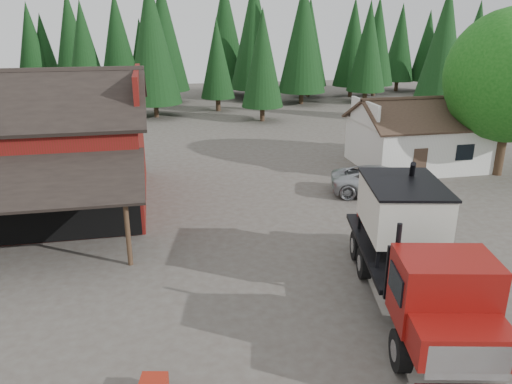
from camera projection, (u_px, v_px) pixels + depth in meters
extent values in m
plane|color=#4A423A|center=(276.00, 276.00, 19.47)|extent=(120.00, 120.00, 0.00)
cube|color=maroon|center=(24.00, 161.00, 25.79)|extent=(12.00, 10.00, 5.00)
cube|color=black|center=(0.00, 101.00, 22.31)|extent=(12.80, 5.53, 2.35)
cube|color=black|center=(25.00, 86.00, 26.93)|extent=(12.80, 5.53, 2.35)
cube|color=maroon|center=(138.00, 89.00, 25.76)|extent=(0.25, 7.00, 2.00)
cylinder|color=#382619|center=(128.00, 233.00, 19.88)|extent=(0.20, 0.20, 2.80)
cube|color=silver|center=(418.00, 144.00, 33.46)|extent=(8.00, 6.00, 3.00)
cube|color=#38281E|center=(434.00, 114.00, 31.32)|extent=(8.60, 3.42, 1.80)
cube|color=#38281E|center=(411.00, 106.00, 34.09)|extent=(8.60, 3.42, 1.80)
cube|color=silver|center=(365.00, 112.00, 31.95)|extent=(0.20, 4.20, 1.50)
cube|color=silver|center=(476.00, 108.00, 33.47)|extent=(0.20, 4.20, 1.50)
cube|color=#38281E|center=(420.00, 164.00, 30.55)|extent=(0.90, 0.06, 2.00)
cube|color=black|center=(465.00, 152.00, 30.92)|extent=(1.20, 0.06, 1.00)
cylinder|color=#382619|center=(500.00, 150.00, 31.41)|extent=(0.60, 0.60, 3.20)
sphere|color=#145112|center=(484.00, 95.00, 30.79)|extent=(4.40, 4.40, 4.40)
cylinder|color=#382619|center=(262.00, 113.00, 48.06)|extent=(0.44, 0.44, 1.60)
cone|color=#113312|center=(263.00, 58.00, 46.36)|extent=(3.96, 3.96, 9.00)
cylinder|color=#382619|center=(435.00, 114.00, 47.41)|extent=(0.44, 0.44, 1.60)
cone|color=#113312|center=(443.00, 47.00, 45.38)|extent=(4.84, 4.84, 11.00)
cylinder|color=#382619|center=(156.00, 109.00, 49.85)|extent=(0.44, 0.44, 1.60)
cone|color=#113312|center=(152.00, 40.00, 47.65)|extent=(5.28, 5.28, 12.00)
cylinder|color=black|center=(401.00, 351.00, 14.13)|extent=(0.64, 1.28, 1.22)
cylinder|color=black|center=(483.00, 351.00, 14.11)|extent=(0.64, 1.28, 1.22)
cylinder|color=black|center=(364.00, 263.00, 19.16)|extent=(0.64, 1.28, 1.22)
cylinder|color=black|center=(425.00, 263.00, 19.13)|extent=(0.64, 1.28, 1.22)
cylinder|color=black|center=(357.00, 245.00, 20.63)|extent=(0.64, 1.28, 1.22)
cylinder|color=black|center=(414.00, 246.00, 20.60)|extent=(0.64, 1.28, 1.22)
cube|color=black|center=(409.00, 276.00, 17.32)|extent=(3.23, 9.59, 0.44)
cube|color=silver|center=(469.00, 362.00, 12.31)|extent=(2.09, 0.56, 1.00)
cube|color=maroon|center=(460.00, 340.00, 12.88)|extent=(2.75, 1.94, 0.94)
cube|color=maroon|center=(443.00, 290.00, 14.04)|extent=(3.01, 2.41, 2.05)
cube|color=black|center=(456.00, 297.00, 13.09)|extent=(2.30, 0.58, 1.00)
cylinder|color=black|center=(397.00, 255.00, 14.79)|extent=(0.19, 0.19, 2.00)
cube|color=black|center=(430.00, 273.00, 15.10)|extent=(2.69, 0.71, 1.78)
cube|color=black|center=(398.00, 248.00, 18.69)|extent=(4.14, 6.90, 0.18)
cube|color=beige|center=(402.00, 207.00, 18.14)|extent=(3.28, 4.12, 1.78)
cone|color=beige|center=(399.00, 235.00, 18.51)|extent=(2.91, 2.91, 0.78)
cube|color=black|center=(405.00, 184.00, 17.84)|extent=(3.41, 4.26, 0.09)
cylinder|color=black|center=(409.00, 196.00, 19.64)|extent=(1.30, 2.27, 3.39)
cube|color=maroon|center=(367.00, 214.00, 21.11)|extent=(0.84, 1.01, 0.50)
cylinder|color=silver|center=(472.00, 317.00, 15.15)|extent=(0.84, 1.22, 0.62)
imported|color=#A7ABAF|center=(382.00, 181.00, 28.07)|extent=(6.23, 4.20, 1.58)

